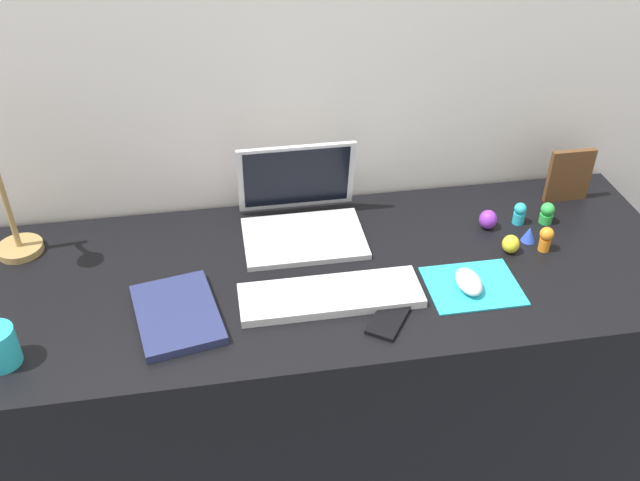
{
  "coord_description": "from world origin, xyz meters",
  "views": [
    {
      "loc": [
        -0.23,
        -1.29,
        1.77
      ],
      "look_at": [
        -0.01,
        0.0,
        0.83
      ],
      "focal_mm": 39.48,
      "sensor_mm": 36.0,
      "label": 1
    }
  ],
  "objects_px": {
    "toy_figurine_yellow": "(510,243)",
    "toy_figurine_green": "(547,213)",
    "toy_figurine_purple": "(488,219)",
    "laptop": "(301,211)",
    "desk_lamp": "(2,207)",
    "toy_figurine_blue": "(529,234)",
    "notebook_pad": "(177,314)",
    "cell_phone": "(389,318)",
    "toy_figurine_cyan": "(520,213)",
    "mouse": "(469,282)",
    "toy_figurine_orange": "(546,238)",
    "keyboard": "(331,296)",
    "picture_frame": "(569,176)"
  },
  "relations": [
    {
      "from": "keyboard",
      "to": "toy_figurine_purple",
      "type": "xyz_separation_m",
      "value": [
        0.45,
        0.21,
        0.02
      ]
    },
    {
      "from": "desk_lamp",
      "to": "toy_figurine_yellow",
      "type": "xyz_separation_m",
      "value": [
        1.18,
        -0.16,
        -0.13
      ]
    },
    {
      "from": "toy_figurine_green",
      "to": "toy_figurine_orange",
      "type": "height_order",
      "value": "toy_figurine_orange"
    },
    {
      "from": "toy_figurine_blue",
      "to": "toy_figurine_yellow",
      "type": "xyz_separation_m",
      "value": [
        -0.06,
        -0.03,
        0.0
      ]
    },
    {
      "from": "picture_frame",
      "to": "toy_figurine_purple",
      "type": "height_order",
      "value": "picture_frame"
    },
    {
      "from": "laptop",
      "to": "mouse",
      "type": "bearing_deg",
      "value": -41.61
    },
    {
      "from": "keyboard",
      "to": "toy_figurine_cyan",
      "type": "xyz_separation_m",
      "value": [
        0.53,
        0.22,
        0.02
      ]
    },
    {
      "from": "keyboard",
      "to": "toy_figurine_cyan",
      "type": "height_order",
      "value": "toy_figurine_cyan"
    },
    {
      "from": "notebook_pad",
      "to": "toy_figurine_purple",
      "type": "xyz_separation_m",
      "value": [
        0.79,
        0.22,
        0.02
      ]
    },
    {
      "from": "picture_frame",
      "to": "cell_phone",
      "type": "bearing_deg",
      "value": -146.15
    },
    {
      "from": "keyboard",
      "to": "toy_figurine_green",
      "type": "distance_m",
      "value": 0.64
    },
    {
      "from": "toy_figurine_yellow",
      "to": "keyboard",
      "type": "bearing_deg",
      "value": -167.08
    },
    {
      "from": "cell_phone",
      "to": "toy_figurine_purple",
      "type": "relative_size",
      "value": 2.54
    },
    {
      "from": "laptop",
      "to": "toy_figurine_cyan",
      "type": "distance_m",
      "value": 0.56
    },
    {
      "from": "desk_lamp",
      "to": "picture_frame",
      "type": "relative_size",
      "value": 2.22
    },
    {
      "from": "laptop",
      "to": "keyboard",
      "type": "height_order",
      "value": "laptop"
    },
    {
      "from": "mouse",
      "to": "toy_figurine_yellow",
      "type": "height_order",
      "value": "toy_figurine_yellow"
    },
    {
      "from": "keyboard",
      "to": "toy_figurine_orange",
      "type": "distance_m",
      "value": 0.56
    },
    {
      "from": "keyboard",
      "to": "mouse",
      "type": "bearing_deg",
      "value": -2.99
    },
    {
      "from": "toy_figurine_blue",
      "to": "toy_figurine_yellow",
      "type": "relative_size",
      "value": 0.86
    },
    {
      "from": "toy_figurine_yellow",
      "to": "toy_figurine_green",
      "type": "bearing_deg",
      "value": 36.27
    },
    {
      "from": "toy_figurine_purple",
      "to": "laptop",
      "type": "bearing_deg",
      "value": 170.81
    },
    {
      "from": "notebook_pad",
      "to": "laptop",
      "type": "bearing_deg",
      "value": 32.34
    },
    {
      "from": "toy_figurine_blue",
      "to": "toy_figurine_orange",
      "type": "xyz_separation_m",
      "value": [
        0.02,
        -0.04,
        0.02
      ]
    },
    {
      "from": "toy_figurine_green",
      "to": "toy_figurine_yellow",
      "type": "xyz_separation_m",
      "value": [
        -0.14,
        -0.1,
        -0.01
      ]
    },
    {
      "from": "mouse",
      "to": "toy_figurine_orange",
      "type": "height_order",
      "value": "toy_figurine_orange"
    },
    {
      "from": "cell_phone",
      "to": "toy_figurine_cyan",
      "type": "height_order",
      "value": "toy_figurine_cyan"
    },
    {
      "from": "toy_figurine_purple",
      "to": "toy_figurine_blue",
      "type": "relative_size",
      "value": 1.26
    },
    {
      "from": "laptop",
      "to": "desk_lamp",
      "type": "relative_size",
      "value": 0.9
    },
    {
      "from": "toy_figurine_purple",
      "to": "toy_figurine_green",
      "type": "height_order",
      "value": "toy_figurine_green"
    },
    {
      "from": "toy_figurine_yellow",
      "to": "laptop",
      "type": "bearing_deg",
      "value": 159.74
    },
    {
      "from": "laptop",
      "to": "toy_figurine_orange",
      "type": "distance_m",
      "value": 0.61
    },
    {
      "from": "notebook_pad",
      "to": "toy_figurine_blue",
      "type": "bearing_deg",
      "value": -1.22
    },
    {
      "from": "laptop",
      "to": "notebook_pad",
      "type": "relative_size",
      "value": 1.25
    },
    {
      "from": "keyboard",
      "to": "toy_figurine_purple",
      "type": "distance_m",
      "value": 0.49
    },
    {
      "from": "mouse",
      "to": "toy_figurine_purple",
      "type": "bearing_deg",
      "value": 60.25
    },
    {
      "from": "laptop",
      "to": "toy_figurine_cyan",
      "type": "bearing_deg",
      "value": -7.08
    },
    {
      "from": "keyboard",
      "to": "mouse",
      "type": "height_order",
      "value": "mouse"
    },
    {
      "from": "mouse",
      "to": "toy_figurine_yellow",
      "type": "relative_size",
      "value": 2.06
    },
    {
      "from": "toy_figurine_cyan",
      "to": "toy_figurine_purple",
      "type": "bearing_deg",
      "value": -175.4
    },
    {
      "from": "laptop",
      "to": "toy_figurine_blue",
      "type": "height_order",
      "value": "laptop"
    },
    {
      "from": "keyboard",
      "to": "toy_figurine_blue",
      "type": "height_order",
      "value": "toy_figurine_blue"
    },
    {
      "from": "cell_phone",
      "to": "laptop",
      "type": "bearing_deg",
      "value": 144.76
    },
    {
      "from": "keyboard",
      "to": "toy_figurine_cyan",
      "type": "relative_size",
      "value": 6.85
    },
    {
      "from": "toy_figurine_green",
      "to": "toy_figurine_yellow",
      "type": "relative_size",
      "value": 1.25
    },
    {
      "from": "mouse",
      "to": "keyboard",
      "type": "bearing_deg",
      "value": 177.01
    },
    {
      "from": "toy_figurine_purple",
      "to": "toy_figurine_green",
      "type": "bearing_deg",
      "value": -0.7
    },
    {
      "from": "mouse",
      "to": "toy_figurine_blue",
      "type": "distance_m",
      "value": 0.26
    },
    {
      "from": "cell_phone",
      "to": "toy_figurine_yellow",
      "type": "height_order",
      "value": "toy_figurine_yellow"
    },
    {
      "from": "mouse",
      "to": "toy_figurine_orange",
      "type": "xyz_separation_m",
      "value": [
        0.23,
        0.11,
        0.01
      ]
    }
  ]
}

